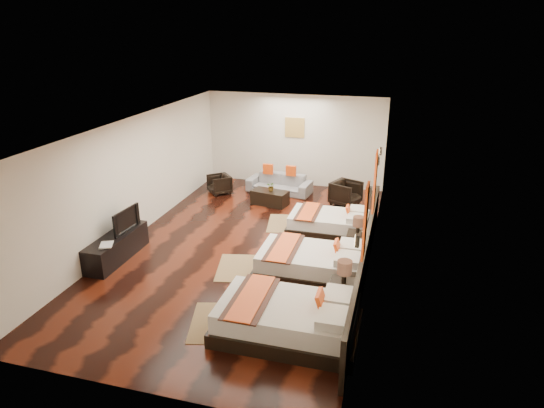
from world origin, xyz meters
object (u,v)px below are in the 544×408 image
(bed_far, at_px, (330,223))
(tv, at_px, (123,220))
(nightstand_a, at_px, (343,293))
(tv_console, at_px, (117,247))
(bed_near, at_px, (289,319))
(book, at_px, (100,246))
(sofa, at_px, (279,184))
(nightstand_b, at_px, (357,241))
(armchair_left, at_px, (219,184))
(bed_mid, at_px, (313,263))
(armchair_right, at_px, (346,193))
(figurine, at_px, (132,216))
(coffee_table, at_px, (270,198))
(table_plant, at_px, (271,186))

(bed_far, distance_m, tv, 4.78)
(nightstand_a, bearing_deg, tv_console, 172.27)
(bed_near, bearing_deg, tv_console, 158.74)
(tv_console, height_order, book, book)
(bed_near, xyz_separation_m, sofa, (-1.93, 6.75, -0.02))
(bed_near, xyz_separation_m, nightstand_b, (0.75, 3.26, 0.01))
(nightstand_a, bearing_deg, bed_near, -127.76)
(nightstand_b, xyz_separation_m, book, (-4.95, -2.18, 0.26))
(nightstand_a, relative_size, tv_console, 0.54)
(book, distance_m, armchair_left, 5.16)
(nightstand_a, bearing_deg, bed_mid, 124.91)
(armchair_right, bearing_deg, figurine, 155.72)
(nightstand_b, bearing_deg, book, -156.26)
(tv_console, xyz_separation_m, tv, (0.05, 0.28, 0.53))
(tv, relative_size, armchair_right, 1.20)
(bed_mid, distance_m, tv, 4.18)
(nightstand_b, height_order, tv_console, nightstand_b)
(bed_near, relative_size, armchair_right, 3.13)
(tv_console, xyz_separation_m, figurine, (0.00, 0.69, 0.45))
(bed_far, xyz_separation_m, tv_console, (-4.19, -2.60, 0.02))
(tv_console, bearing_deg, tv, 79.73)
(nightstand_a, relative_size, sofa, 0.51)
(sofa, xyz_separation_m, armchair_right, (2.05, -0.48, 0.06))
(armchair_left, relative_size, coffee_table, 0.62)
(tv, xyz_separation_m, armchair_left, (0.51, 4.30, -0.52))
(armchair_right, distance_m, table_plant, 2.09)
(table_plant, bearing_deg, tv_console, -119.58)
(tv_console, xyz_separation_m, table_plant, (2.31, 4.07, 0.26))
(bed_mid, xyz_separation_m, bed_far, (-0.00, 2.20, -0.03))
(book, xyz_separation_m, sofa, (2.27, 5.67, -0.29))
(bed_mid, xyz_separation_m, nightstand_b, (0.75, 1.22, 0.03))
(tv_console, relative_size, coffee_table, 1.80)
(sofa, bearing_deg, tv, -107.60)
(armchair_left, bearing_deg, tv, -49.05)
(armchair_left, distance_m, armchair_right, 3.75)
(nightstand_a, bearing_deg, tv, 169.05)
(tv_console, bearing_deg, nightstand_b, 18.18)
(nightstand_a, bearing_deg, book, 178.62)
(bed_mid, relative_size, figurine, 6.14)
(bed_mid, xyz_separation_m, armchair_left, (-3.64, 4.17, -0.00))
(bed_far, height_order, nightstand_a, nightstand_a)
(nightstand_a, xyz_separation_m, tv, (-4.89, 0.95, 0.47))
(figurine, xyz_separation_m, sofa, (2.27, 4.43, -0.45))
(bed_near, relative_size, tv_console, 1.28)
(bed_near, distance_m, nightstand_b, 3.34)
(bed_near, height_order, book, bed_near)
(tv, height_order, book, tv)
(armchair_right, bearing_deg, nightstand_b, -144.86)
(bed_far, relative_size, sofa, 1.02)
(nightstand_b, relative_size, armchair_right, 1.19)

